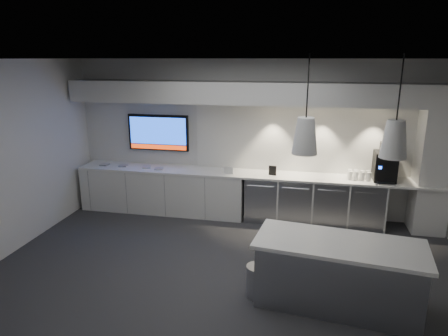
% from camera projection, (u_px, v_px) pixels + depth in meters
% --- Properties ---
extents(floor, '(7.00, 7.00, 0.00)m').
position_uv_depth(floor, '(227.00, 274.00, 5.76)').
color(floor, '#2F2F32').
rests_on(floor, ground).
extents(ceiling, '(7.00, 7.00, 0.00)m').
position_uv_depth(ceiling, '(228.00, 59.00, 4.96)').
color(ceiling, black).
rests_on(ceiling, wall_back).
extents(wall_back, '(7.00, 0.00, 7.00)m').
position_uv_depth(wall_back, '(252.00, 139.00, 7.72)').
color(wall_back, silver).
rests_on(wall_back, floor).
extents(wall_front, '(7.00, 0.00, 7.00)m').
position_uv_depth(wall_front, '(164.00, 266.00, 3.00)').
color(wall_front, silver).
rests_on(wall_front, floor).
extents(wall_left, '(0.00, 7.00, 7.00)m').
position_uv_depth(wall_left, '(1.00, 161.00, 6.04)').
color(wall_left, silver).
rests_on(wall_left, floor).
extents(back_counter, '(6.80, 0.65, 0.04)m').
position_uv_depth(back_counter, '(249.00, 174.00, 7.58)').
color(back_counter, white).
rests_on(back_counter, left_base_cabinets).
extents(left_base_cabinets, '(3.30, 0.63, 0.86)m').
position_uv_depth(left_base_cabinets, '(163.00, 191.00, 8.04)').
color(left_base_cabinets, white).
rests_on(left_base_cabinets, floor).
extents(fridge_unit_a, '(0.60, 0.61, 0.85)m').
position_uv_depth(fridge_unit_a, '(262.00, 197.00, 7.65)').
color(fridge_unit_a, '#9A9DA3').
rests_on(fridge_unit_a, floor).
extents(fridge_unit_b, '(0.60, 0.61, 0.85)m').
position_uv_depth(fridge_unit_b, '(295.00, 200.00, 7.53)').
color(fridge_unit_b, '#9A9DA3').
rests_on(fridge_unit_b, floor).
extents(fridge_unit_c, '(0.60, 0.61, 0.85)m').
position_uv_depth(fridge_unit_c, '(330.00, 202.00, 7.41)').
color(fridge_unit_c, '#9A9DA3').
rests_on(fridge_unit_c, floor).
extents(fridge_unit_d, '(0.60, 0.61, 0.85)m').
position_uv_depth(fridge_unit_d, '(365.00, 204.00, 7.29)').
color(fridge_unit_d, '#9A9DA3').
rests_on(fridge_unit_d, floor).
extents(backsplash, '(4.60, 0.03, 1.30)m').
position_uv_depth(backsplash, '(316.00, 139.00, 7.46)').
color(backsplash, white).
rests_on(backsplash, wall_back).
extents(soffit, '(6.90, 0.60, 0.40)m').
position_uv_depth(soffit, '(251.00, 93.00, 7.20)').
color(soffit, white).
rests_on(soffit, wall_back).
extents(column, '(0.55, 0.55, 2.60)m').
position_uv_depth(column, '(434.00, 161.00, 6.87)').
color(column, white).
rests_on(column, floor).
extents(wall_tv, '(1.25, 0.07, 0.72)m').
position_uv_depth(wall_tv, '(158.00, 133.00, 8.02)').
color(wall_tv, black).
rests_on(wall_tv, wall_back).
extents(island, '(2.12, 1.12, 0.86)m').
position_uv_depth(island, '(337.00, 274.00, 4.94)').
color(island, '#9A9DA3').
rests_on(island, floor).
extents(bin, '(0.31, 0.31, 0.42)m').
position_uv_depth(bin, '(257.00, 281.00, 5.20)').
color(bin, '#9A9DA3').
rests_on(bin, floor).
extents(coffee_machine, '(0.38, 0.55, 0.69)m').
position_uv_depth(coffee_machine, '(385.00, 165.00, 7.06)').
color(coffee_machine, black).
rests_on(coffee_machine, back_counter).
extents(sign_black, '(0.14, 0.04, 0.18)m').
position_uv_depth(sign_black, '(273.00, 171.00, 7.41)').
color(sign_black, black).
rests_on(sign_black, back_counter).
extents(sign_white, '(0.18, 0.05, 0.14)m').
position_uv_depth(sign_white, '(229.00, 170.00, 7.51)').
color(sign_white, white).
rests_on(sign_white, back_counter).
extents(cup_cluster, '(0.40, 0.19, 0.16)m').
position_uv_depth(cup_cluster, '(359.00, 175.00, 7.15)').
color(cup_cluster, white).
rests_on(cup_cluster, back_counter).
extents(tray_a, '(0.16, 0.16, 0.02)m').
position_uv_depth(tray_a, '(105.00, 165.00, 8.13)').
color(tray_a, '#9B9B9B').
rests_on(tray_a, back_counter).
extents(tray_b, '(0.19, 0.19, 0.02)m').
position_uv_depth(tray_b, '(123.00, 166.00, 8.03)').
color(tray_b, '#9B9B9B').
rests_on(tray_b, back_counter).
extents(tray_c, '(0.20, 0.20, 0.02)m').
position_uv_depth(tray_c, '(147.00, 167.00, 7.94)').
color(tray_c, '#9B9B9B').
rests_on(tray_c, back_counter).
extents(tray_d, '(0.18, 0.18, 0.02)m').
position_uv_depth(tray_d, '(159.00, 169.00, 7.83)').
color(tray_d, '#9B9B9B').
rests_on(tray_d, back_counter).
extents(pendant_left, '(0.30, 0.30, 1.12)m').
position_uv_depth(pendant_left, '(305.00, 136.00, 4.57)').
color(pendant_left, white).
rests_on(pendant_left, ceiling).
extents(pendant_right, '(0.30, 0.30, 1.12)m').
position_uv_depth(pendant_right, '(394.00, 139.00, 4.39)').
color(pendant_right, white).
rests_on(pendant_right, ceiling).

